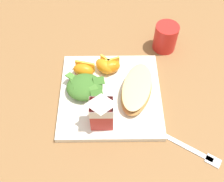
{
  "coord_description": "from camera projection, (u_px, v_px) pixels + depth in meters",
  "views": [
    {
      "loc": [
        0.0,
        0.43,
        0.63
      ],
      "look_at": [
        0.0,
        0.0,
        0.03
      ],
      "focal_mm": 42.95,
      "sensor_mm": 36.0,
      "label": 1
    }
  ],
  "objects": [
    {
      "name": "orange_wedge_rear",
      "position": [
        85.0,
        70.0,
        0.77
      ],
      "size": [
        0.07,
        0.05,
        0.04
      ],
      "color": "orange",
      "rests_on": "white_plate"
    },
    {
      "name": "orange_wedge_middle",
      "position": [
        106.0,
        66.0,
        0.78
      ],
      "size": [
        0.07,
        0.07,
        0.04
      ],
      "color": "orange",
      "rests_on": "white_plate"
    },
    {
      "name": "orange_wedge_front",
      "position": [
        112.0,
        67.0,
        0.77
      ],
      "size": [
        0.07,
        0.05,
        0.04
      ],
      "color": "orange",
      "rests_on": "white_plate"
    },
    {
      "name": "green_salad_pile",
      "position": [
        86.0,
        87.0,
        0.73
      ],
      "size": [
        0.11,
        0.09,
        0.04
      ],
      "color": "#3D7028",
      "rests_on": "white_plate"
    },
    {
      "name": "metal_fork",
      "position": [
        192.0,
        148.0,
        0.66
      ],
      "size": [
        0.17,
        0.12,
        0.01
      ],
      "color": "silver",
      "rests_on": "ground"
    },
    {
      "name": "white_plate",
      "position": [
        112.0,
        95.0,
        0.75
      ],
      "size": [
        0.28,
        0.28,
        0.02
      ],
      "primitive_type": "cube",
      "color": "white",
      "rests_on": "ground"
    },
    {
      "name": "milk_carton",
      "position": [
        103.0,
        111.0,
        0.64
      ],
      "size": [
        0.06,
        0.05,
        0.11
      ],
      "color": "#B7332D",
      "rests_on": "white_plate"
    },
    {
      "name": "ground",
      "position": [
        112.0,
        96.0,
        0.76
      ],
      "size": [
        3.0,
        3.0,
        0.0
      ],
      "primitive_type": "plane",
      "color": "olive"
    },
    {
      "name": "drinking_red_cup",
      "position": [
        167.0,
        37.0,
        0.83
      ],
      "size": [
        0.07,
        0.07,
        0.09
      ],
      "primitive_type": "cylinder",
      "color": "red",
      "rests_on": "ground"
    },
    {
      "name": "cheesy_pizza_bread",
      "position": [
        138.0,
        90.0,
        0.73
      ],
      "size": [
        0.12,
        0.18,
        0.04
      ],
      "color": "#B77F42",
      "rests_on": "white_plate"
    }
  ]
}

